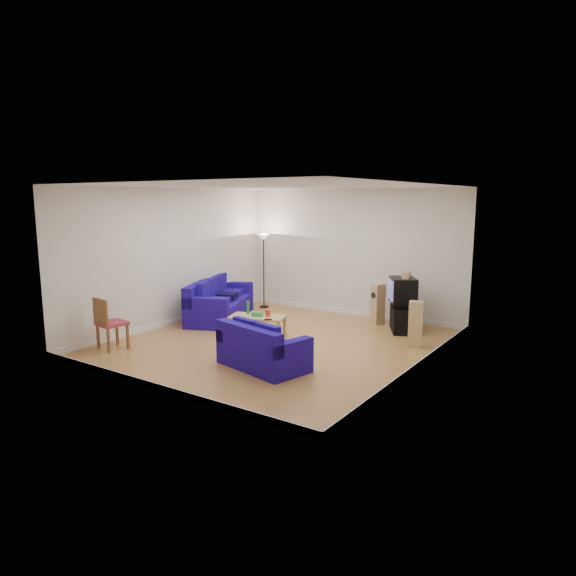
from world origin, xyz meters
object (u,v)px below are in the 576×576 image
Objects in this scene: sofa_three_seat at (218,304)px; tv_stand at (403,319)px; sofa_loveseat at (261,351)px; coffee_table at (257,318)px; television at (403,290)px.

sofa_three_seat is 4.52m from tv_stand.
sofa_three_seat reaches higher than sofa_loveseat.
tv_stand is at bearing 40.44° from coffee_table.
television is (2.47, 2.10, 0.56)m from coffee_table.
sofa_three_seat is 2.04× the size of coffee_table.
coffee_table is at bearing 43.78° from sofa_three_seat.
coffee_table is at bearing -78.18° from tv_stand.
sofa_three_seat is 1.94m from coffee_table.
sofa_loveseat is 1.34× the size of coffee_table.
sofa_loveseat is at bearing -44.59° from tv_stand.
coffee_table is 3.28m from tv_stand.
coffee_table is (1.80, -0.73, 0.02)m from sofa_three_seat.
tv_stand is (4.29, 1.40, -0.08)m from sofa_three_seat.
sofa_three_seat is 1.52× the size of sofa_loveseat.
sofa_three_seat is at bearing 158.03° from coffee_table.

